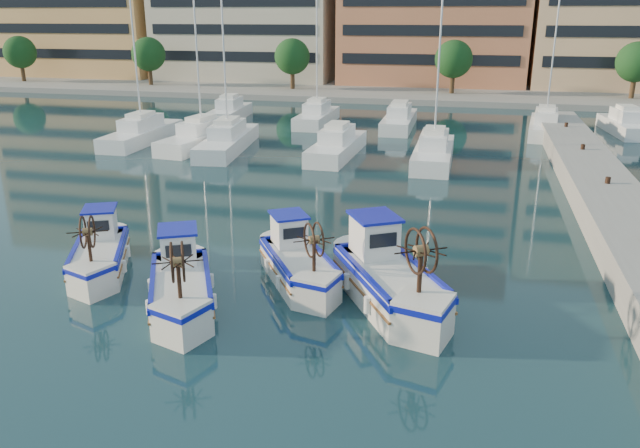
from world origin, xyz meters
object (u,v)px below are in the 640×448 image
(fishing_boat_d, at_px, (388,276))
(fishing_boat_a, at_px, (100,252))
(fishing_boat_c, at_px, (297,261))
(fishing_boat_b, at_px, (181,283))

(fishing_boat_d, bearing_deg, fishing_boat_a, 148.47)
(fishing_boat_a, xyz_separation_m, fishing_boat_d, (10.27, -0.08, 0.17))
(fishing_boat_a, relative_size, fishing_boat_c, 0.98)
(fishing_boat_c, bearing_deg, fishing_boat_a, 154.05)
(fishing_boat_b, height_order, fishing_boat_c, fishing_boat_b)
(fishing_boat_c, bearing_deg, fishing_boat_b, -170.43)
(fishing_boat_a, relative_size, fishing_boat_d, 0.82)
(fishing_boat_b, bearing_deg, fishing_boat_c, 15.59)
(fishing_boat_a, distance_m, fishing_boat_b, 4.48)
(fishing_boat_a, bearing_deg, fishing_boat_c, -18.66)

